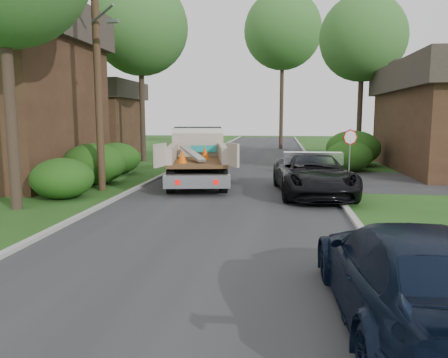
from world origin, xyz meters
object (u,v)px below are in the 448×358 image
(house_left_far, at_px, (90,117))
(tree_left_far, at_px, (140,27))
(tree_left_back, at_px, (14,17))
(tree_center_far, at_px, (283,31))
(tree_right_far, at_px, (363,38))
(navy_suv, at_px, (412,276))
(stop_sign, at_px, (350,144))
(black_pickup, at_px, (313,175))
(flatbed_truck, at_px, (198,152))
(utility_pole, at_px, (97,64))

(house_left_far, relative_size, tree_left_far, 0.62)
(tree_left_back, height_order, tree_center_far, tree_center_far)
(tree_left_far, distance_m, tree_left_back, 7.63)
(tree_right_far, relative_size, navy_suv, 2.15)
(tree_center_far, height_order, navy_suv, tree_center_far)
(stop_sign, relative_size, tree_right_far, 0.22)
(tree_left_back, bearing_deg, tree_center_far, 46.74)
(stop_sign, xyz_separation_m, black_pickup, (-2.00, -4.10, -0.96))
(tree_left_far, height_order, tree_center_far, tree_center_far)
(house_left_far, height_order, tree_left_back, tree_left_back)
(tree_right_far, bearing_deg, flatbed_truck, -128.33)
(tree_center_far, distance_m, navy_suv, 37.46)
(tree_left_far, xyz_separation_m, navy_suv, (11.30, -23.00, -8.20))
(utility_pole, height_order, black_pickup, utility_pole)
(tree_right_far, bearing_deg, navy_suv, -98.10)
(house_left_far, bearing_deg, black_pickup, -45.67)
(tree_left_back, xyz_separation_m, flatbed_truck, (12.03, -4.97, -7.57))
(tree_left_back, bearing_deg, house_left_far, 86.82)
(tree_right_far, bearing_deg, tree_left_back, -161.97)
(tree_left_far, bearing_deg, flatbed_truck, -58.35)
(tree_left_back, bearing_deg, navy_suv, -46.87)
(tree_right_far, bearing_deg, house_left_far, 174.56)
(stop_sign, height_order, navy_suv, stop_sign)
(tree_right_far, distance_m, black_pickup, 17.47)
(tree_right_far, height_order, tree_left_back, tree_left_back)
(flatbed_truck, bearing_deg, house_left_far, 119.46)
(flatbed_truck, bearing_deg, black_pickup, -41.20)
(tree_center_far, bearing_deg, tree_right_far, -61.19)
(utility_pole, xyz_separation_m, tree_right_far, (12.98, 15.02, 3.31))
(stop_sign, height_order, flatbed_truck, flatbed_truck)
(house_left_far, distance_m, flatbed_truck, 18.19)
(tree_left_far, bearing_deg, utility_pole, -80.46)
(navy_suv, bearing_deg, black_pickup, -89.16)
(black_pickup, bearing_deg, tree_center_far, 87.25)
(utility_pole, bearing_deg, house_left_far, 115.23)
(tree_right_far, height_order, navy_suv, tree_right_far)
(tree_left_back, relative_size, flatbed_truck, 1.67)
(utility_pole, xyz_separation_m, tree_left_far, (-2.02, 12.02, 3.81))
(stop_sign, relative_size, black_pickup, 0.42)
(utility_pole, height_order, house_left_far, utility_pole)
(stop_sign, distance_m, navy_suv, 15.10)
(tree_right_far, relative_size, tree_left_back, 0.96)
(navy_suv, bearing_deg, tree_center_far, -89.44)
(utility_pole, bearing_deg, tree_left_back, 136.74)
(utility_pole, xyz_separation_m, house_left_far, (-8.02, 17.02, -2.12))
(house_left_far, height_order, navy_suv, house_left_far)
(tree_center_far, bearing_deg, black_pickup, -87.26)
(stop_sign, height_order, house_left_far, house_left_far)
(flatbed_truck, bearing_deg, tree_left_back, 147.47)
(tree_right_far, height_order, tree_center_far, tree_center_far)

